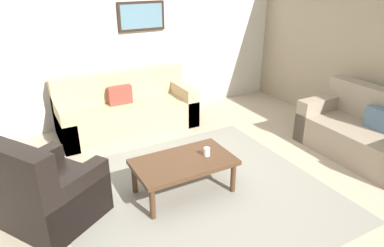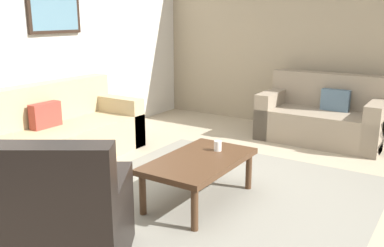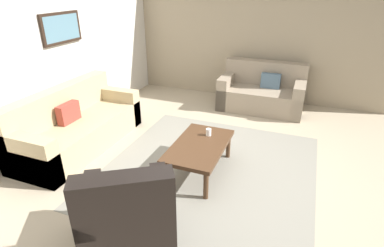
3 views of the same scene
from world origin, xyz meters
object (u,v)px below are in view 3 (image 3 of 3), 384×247
Objects in this scene: coffee_table at (199,148)px; cup at (209,132)px; couch_main at (75,127)px; armchair_leather at (128,221)px; couch_loveseat at (262,93)px; framed_artwork at (61,28)px.

cup is at bearing -6.32° from coffee_table.
couch_main is 1.89× the size of coffee_table.
armchair_leather is 11.59× the size of cup.
couch_loveseat is 2.05× the size of framed_artwork.
framed_artwork is (0.50, 0.40, 1.35)m from couch_main.
coffee_table is 1.43× the size of framed_artwork.
couch_loveseat is (2.56, -2.38, 0.00)m from couch_main.
armchair_leather is 1.00× the size of coffee_table.
cup is at bearing -6.98° from armchair_leather.
armchair_leather is 1.71m from cup.
armchair_leather is (-3.98, 0.55, 0.01)m from couch_loveseat.
couch_main is at bearing 52.13° from armchair_leather.
armchair_leather is at bearing 173.02° from cup.
coffee_table is at bearing 173.68° from cup.
cup reaches higher than coffee_table.
couch_loveseat is 2.33m from cup.
framed_artwork is (0.24, 2.43, 1.19)m from cup.
couch_main is 1.88× the size of armchair_leather.
couch_main is at bearing 97.47° from cup.
couch_loveseat is at bearing -7.92° from armchair_leather.
couch_main is 1.32× the size of couch_loveseat.
couch_loveseat is 4.02m from armchair_leather.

